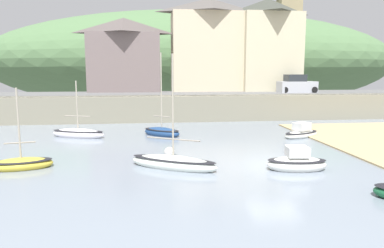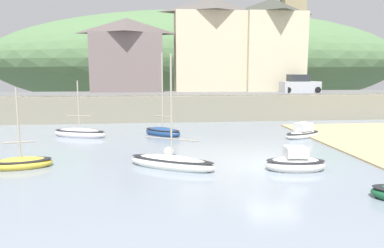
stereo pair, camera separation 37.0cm
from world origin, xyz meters
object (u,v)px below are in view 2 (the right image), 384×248
at_px(rowboat_small_beached, 295,163).
at_px(sailboat_white_hull, 303,133).
at_px(fishing_boat_green, 21,163).
at_px(parked_car_near_slipway, 300,85).
at_px(sailboat_far_left, 163,132).
at_px(waterfront_building_centre, 212,45).
at_px(mooring_buoy, 169,152).
at_px(waterfront_building_right, 270,45).
at_px(sailboat_nearest_shore, 80,133).
at_px(sailboat_blue_trim, 172,163).
at_px(waterfront_building_left, 127,54).
at_px(church_with_spire, 291,24).

xyz_separation_m(rowboat_small_beached, sailboat_white_hull, (3.91, 8.43, -0.05)).
height_order(fishing_boat_green, parked_car_near_slipway, parked_car_near_slipway).
bearing_deg(rowboat_small_beached, sailboat_far_left, 127.15).
bearing_deg(waterfront_building_centre, mooring_buoy, -105.04).
bearing_deg(fishing_boat_green, sailboat_white_hull, 8.81).
relative_size(sailboat_far_left, fishing_boat_green, 1.51).
relative_size(waterfront_building_centre, sailboat_white_hull, 3.07).
xyz_separation_m(waterfront_building_right, sailboat_nearest_shore, (-19.23, -15.88, -7.53)).
distance_m(waterfront_building_right, sailboat_white_hull, 19.52).
distance_m(sailboat_blue_trim, sailboat_far_left, 9.24).
height_order(sailboat_white_hull, mooring_buoy, sailboat_white_hull).
bearing_deg(sailboat_white_hull, waterfront_building_left, 99.09).
distance_m(sailboat_far_left, fishing_boat_green, 11.08).
bearing_deg(sailboat_blue_trim, church_with_spire, 89.36).
height_order(waterfront_building_left, church_with_spire, church_with_spire).
relative_size(waterfront_building_left, sailboat_white_hull, 2.39).
xyz_separation_m(waterfront_building_centre, sailboat_far_left, (-6.20, -15.92, -7.47)).
xyz_separation_m(waterfront_building_centre, sailboat_blue_trim, (-5.99, -25.16, -7.47)).
height_order(parked_car_near_slipway, mooring_buoy, parked_car_near_slipway).
bearing_deg(parked_car_near_slipway, sailboat_blue_trim, -127.83).
distance_m(waterfront_building_left, sailboat_nearest_shore, 17.27).
xyz_separation_m(sailboat_blue_trim, sailboat_white_hull, (9.85, 7.42, 0.01)).
bearing_deg(waterfront_building_left, waterfront_building_centre, 0.00).
xyz_separation_m(fishing_boat_green, parked_car_near_slipway, (22.36, 19.82, 2.97)).
height_order(church_with_spire, sailboat_far_left, church_with_spire).
distance_m(waterfront_building_centre, sailboat_nearest_shore, 21.40).
bearing_deg(church_with_spire, sailboat_white_hull, -108.08).
relative_size(church_with_spire, sailboat_white_hull, 4.66).
xyz_separation_m(sailboat_nearest_shore, mooring_buoy, (6.21, -6.54, -0.09)).
relative_size(church_with_spire, sailboat_nearest_shore, 3.77).
bearing_deg(sailboat_white_hull, waterfront_building_centre, 73.86).
xyz_separation_m(waterfront_building_centre, rowboat_small_beached, (-0.05, -26.16, -7.42)).
height_order(sailboat_nearest_shore, sailboat_white_hull, sailboat_nearest_shore).
bearing_deg(sailboat_blue_trim, fishing_boat_green, -156.92).
distance_m(waterfront_building_left, sailboat_white_hull, 23.22).
height_order(rowboat_small_beached, mooring_buoy, rowboat_small_beached).
distance_m(fishing_boat_green, mooring_buoy, 7.64).
bearing_deg(waterfront_building_right, waterfront_building_centre, 180.00).
relative_size(sailboat_blue_trim, mooring_buoy, 9.54).
height_order(waterfront_building_left, sailboat_far_left, waterfront_building_left).
xyz_separation_m(waterfront_building_left, mooring_buoy, (3.73, -22.42, -6.40)).
height_order(waterfront_building_right, mooring_buoy, waterfront_building_right).
distance_m(sailboat_white_hull, mooring_buoy, 10.93).
bearing_deg(rowboat_small_beached, waterfront_building_left, 116.53).
bearing_deg(fishing_boat_green, rowboat_small_beached, -19.89).
bearing_deg(waterfront_building_centre, parked_car_near_slipway, -26.73).
height_order(sailboat_far_left, sailboat_white_hull, sailboat_far_left).
bearing_deg(mooring_buoy, fishing_boat_green, -165.60).
bearing_deg(waterfront_building_right, sailboat_far_left, -129.66).
xyz_separation_m(sailboat_white_hull, parked_car_near_slipway, (5.08, 13.24, 2.92)).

